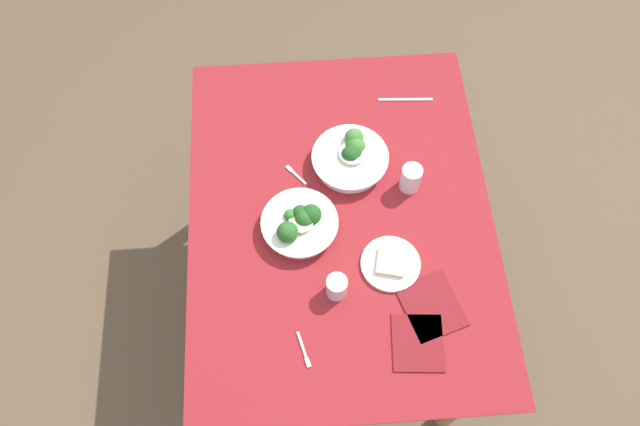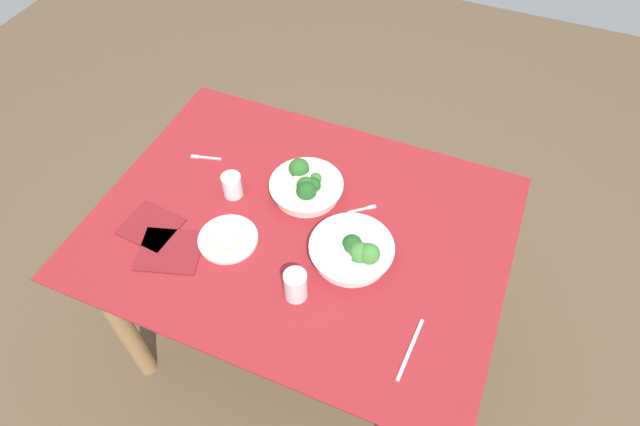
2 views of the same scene
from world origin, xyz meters
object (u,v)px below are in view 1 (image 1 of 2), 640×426
broccoli_bowl_far (351,157)px  napkin_folded_upper (418,343)px  fork_by_far_bowl (304,351)px  table_knife_left (405,100)px  water_glass_side (411,178)px  fork_by_near_bowl (295,174)px  bread_side_plate (391,263)px  water_glass_center (337,287)px  napkin_folded_lower (431,306)px  broccoli_bowl_near (300,223)px

broccoli_bowl_far → napkin_folded_upper: 0.65m
fork_by_far_bowl → napkin_folded_upper: napkin_folded_upper is taller
table_knife_left → water_glass_side: bearing=87.8°
broccoli_bowl_far → table_knife_left: 0.33m
water_glass_side → fork_by_near_bowl: 0.38m
bread_side_plate → water_glass_center: (0.08, -0.18, 0.03)m
water_glass_center → napkin_folded_upper: size_ratio=0.49×
broccoli_bowl_far → water_glass_center: 0.46m
napkin_folded_lower → fork_by_far_bowl: bearing=-74.5°
broccoli_bowl_far → bread_side_plate: bearing=13.2°
bread_side_plate → napkin_folded_upper: (0.25, 0.05, -0.01)m
table_knife_left → napkin_folded_upper: (0.88, -0.08, 0.00)m
fork_by_near_bowl → napkin_folded_upper: (0.60, 0.33, 0.00)m
bread_side_plate → table_knife_left: 0.64m
broccoli_bowl_near → napkin_folded_lower: (0.29, 0.38, -0.03)m
broccoli_bowl_near → table_knife_left: size_ratio=1.26×
broccoli_bowl_far → water_glass_side: size_ratio=2.53×
broccoli_bowl_far → napkin_folded_upper: bearing=12.3°
water_glass_center → fork_by_near_bowl: 0.44m
broccoli_bowl_near → bread_side_plate: 0.31m
broccoli_bowl_near → napkin_folded_lower: size_ratio=1.30×
fork_by_near_bowl → fork_by_far_bowl: bearing=140.2°
bread_side_plate → fork_by_far_bowl: bearing=-48.4°
fork_by_far_bowl → napkin_folded_upper: bearing=75.1°
broccoli_bowl_far → napkin_folded_lower: bearing=20.4°
table_knife_left → broccoli_bowl_near: bearing=53.6°
fork_by_far_bowl → fork_by_near_bowl: 0.60m
broccoli_bowl_near → water_glass_side: size_ratio=2.42×
broccoli_bowl_far → fork_by_near_bowl: broccoli_bowl_far is taller
bread_side_plate → fork_by_near_bowl: bread_side_plate is taller
fork_by_near_bowl → table_knife_left: size_ratio=0.42×
bread_side_plate → napkin_folded_upper: size_ratio=1.09×
broccoli_bowl_near → water_glass_center: broccoli_bowl_near is taller
table_knife_left → napkin_folded_upper: size_ratio=1.14×
water_glass_side → fork_by_far_bowl: 0.65m
bread_side_plate → table_knife_left: (-0.63, 0.13, -0.01)m
broccoli_bowl_near → fork_by_near_bowl: size_ratio=3.02×
napkin_folded_upper → water_glass_side: bearing=174.9°
fork_by_far_bowl → napkin_folded_lower: bearing=90.6°
fork_by_far_bowl → napkin_folded_lower: size_ratio=0.58×
fork_by_far_bowl → napkin_folded_lower: 0.41m
broccoli_bowl_near → bread_side_plate: broccoli_bowl_near is taller
water_glass_side → napkin_folded_upper: size_ratio=0.59×
water_glass_center → water_glass_side: bearing=142.4°
broccoli_bowl_far → bread_side_plate: (0.38, 0.09, -0.03)m
water_glass_center → fork_by_far_bowl: (0.18, -0.11, -0.04)m
water_glass_side → fork_by_far_bowl: (0.53, -0.38, -0.05)m
fork_by_near_bowl → broccoli_bowl_near: bearing=142.3°
water_glass_center → broccoli_bowl_far: bearing=169.3°
bread_side_plate → water_glass_side: size_ratio=1.84×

